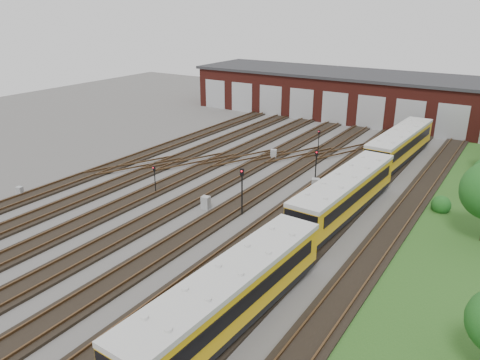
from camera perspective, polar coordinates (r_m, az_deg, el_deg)
The scene contains 15 objects.
ground at distance 37.15m, azimuth -5.71°, elevation -4.24°, with size 120.00×120.00×0.00m, color #4C4946.
track_network at distance 37.62m, azimuth -5.37°, elevation -3.72°, with size 30.40×70.00×0.33m.
maintenance_shed at distance 70.63m, azimuth 14.85°, elevation 9.91°, with size 51.00×12.50×6.35m.
grass_verge at distance 39.52m, azimuth 26.73°, elevation -4.89°, with size 8.00×55.00×0.05m, color #204D19.
metro_train at distance 37.00m, azimuth 12.65°, elevation -1.64°, with size 3.25×46.57×2.99m.
signal_mast_0 at distance 41.17m, azimuth -10.37°, elevation 0.51°, with size 0.26×0.25×2.52m.
signal_mast_1 at distance 52.66m, azimuth 9.58°, elevation 5.05°, with size 0.24×0.23×2.58m.
signal_mast_2 at distance 41.93m, azimuth 9.24°, elevation 1.89°, with size 0.30×0.29×3.58m.
signal_mast_3 at distance 36.06m, azimuth 0.24°, elevation -0.71°, with size 0.32×0.30×3.85m.
relay_cabinet_0 at distance 44.59m, azimuth -25.26°, elevation -1.27°, with size 0.52×0.43×0.86m, color #9A9D9F.
relay_cabinet_1 at distance 50.21m, azimuth 4.11°, elevation 3.15°, with size 0.62×0.52×1.03m, color #9A9D9F.
relay_cabinet_2 at distance 37.91m, azimuth -4.20°, elevation -2.77°, with size 0.65×0.54×1.08m, color #9A9D9F.
relay_cabinet_3 at distance 48.25m, azimuth 16.32°, elevation 1.58°, with size 0.59×0.49×0.99m, color #9A9D9F.
relay_cabinet_4 at distance 41.97m, azimuth 9.19°, elevation -0.57°, with size 0.68×0.57×1.14m, color #9A9D9F.
bush_0 at distance 40.60m, azimuth 23.35°, elevation -2.52°, with size 1.54×1.54×1.54m, color #154915.
Camera 1 is at (21.16, -26.26, 15.60)m, focal length 35.00 mm.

